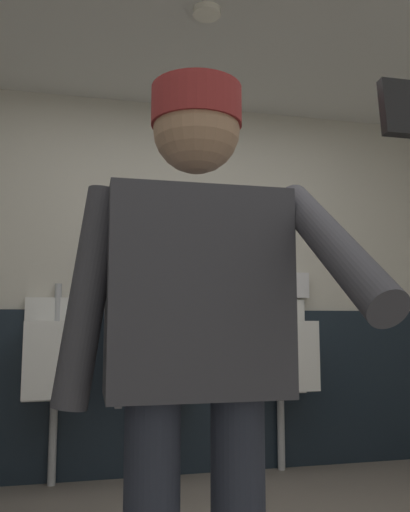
% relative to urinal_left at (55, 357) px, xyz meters
% --- Properties ---
extents(wall_back, '(4.94, 0.12, 2.54)m').
position_rel_urinal_left_xyz_m(wall_back, '(0.78, 0.22, 0.49)').
color(wall_back, beige).
rests_on(wall_back, ground_plane).
extents(wainscot_band_back, '(4.34, 0.03, 1.07)m').
position_rel_urinal_left_xyz_m(wainscot_band_back, '(0.78, 0.14, -0.24)').
color(wainscot_band_back, '#19232D').
rests_on(wainscot_band_back, ground_plane).
extents(downlight_far, '(0.14, 0.14, 0.03)m').
position_rel_urinal_left_xyz_m(downlight_far, '(0.72, -1.01, 1.75)').
color(downlight_far, white).
extents(urinal_left, '(0.40, 0.34, 1.24)m').
position_rel_urinal_left_xyz_m(urinal_left, '(0.00, 0.00, 0.00)').
color(urinal_left, white).
rests_on(urinal_left, ground_plane).
extents(urinal_middle, '(0.40, 0.34, 1.24)m').
position_rel_urinal_left_xyz_m(urinal_middle, '(0.75, 0.00, 0.00)').
color(urinal_middle, white).
rests_on(urinal_middle, ground_plane).
extents(urinal_right, '(0.40, 0.34, 1.24)m').
position_rel_urinal_left_xyz_m(urinal_right, '(1.50, 0.00, 0.00)').
color(urinal_right, white).
rests_on(urinal_right, ground_plane).
extents(privacy_divider_panel, '(0.04, 0.40, 0.90)m').
position_rel_urinal_left_xyz_m(privacy_divider_panel, '(0.38, -0.07, 0.17)').
color(privacy_divider_panel, '#4C4C51').
extents(person, '(0.68, 0.60, 1.64)m').
position_rel_urinal_left_xyz_m(person, '(0.46, -2.04, 0.20)').
color(person, '#2D3342').
rests_on(person, ground_plane).
extents(cell_phone, '(0.06, 0.03, 0.11)m').
position_rel_urinal_left_xyz_m(cell_phone, '(0.73, -2.54, 0.62)').
color(cell_phone, black).
extents(soap_dispenser, '(0.10, 0.07, 0.18)m').
position_rel_urinal_left_xyz_m(soap_dispenser, '(1.68, 0.12, 0.48)').
color(soap_dispenser, silver).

